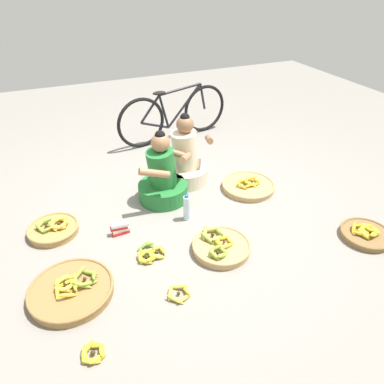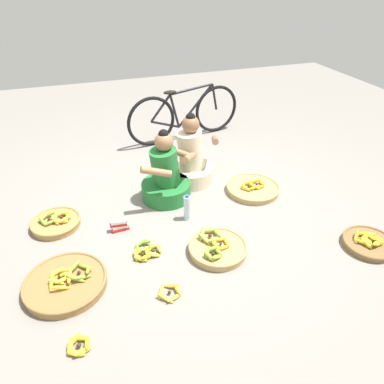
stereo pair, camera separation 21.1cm
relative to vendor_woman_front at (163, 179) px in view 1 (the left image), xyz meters
The scene contains 14 objects.
ground_plane 0.41m from the vendor_woman_front, 67.42° to the right, with size 10.00×10.00×0.00m, color gray.
vendor_woman_front is the anchor object (origin of this frame).
vendor_woman_behind 0.44m from the vendor_woman_front, 35.10° to the left, with size 0.72×0.52×0.82m.
bicycle_leaning 1.56m from the vendor_woman_front, 65.02° to the left, with size 1.69×0.33×0.73m.
banana_basket_front_left 1.17m from the vendor_woman_front, behind, with size 0.47×0.47×0.14m.
banana_basket_back_center 1.46m from the vendor_woman_front, 138.08° to the right, with size 0.65×0.65×0.15m.
banana_basket_front_center 2.03m from the vendor_woman_front, 41.42° to the right, with size 0.46×0.46×0.13m.
banana_basket_mid_left 1.01m from the vendor_woman_front, 78.50° to the right, with size 0.52×0.52×0.15m.
banana_basket_back_left 0.98m from the vendor_woman_front, 11.03° to the right, with size 0.59×0.59×0.13m.
loose_bananas_front_right 1.36m from the vendor_woman_front, 103.98° to the right, with size 0.21×0.21×0.07m.
loose_bananas_near_vendor 1.86m from the vendor_woman_front, 123.35° to the right, with size 0.18×0.19×0.07m.
loose_bananas_near_bicycle 0.92m from the vendor_woman_front, 116.63° to the right, with size 0.27×0.27×0.08m.
water_bottle 0.46m from the vendor_woman_front, 77.42° to the right, with size 0.07×0.07×0.28m.
packet_carton_stack 0.72m from the vendor_woman_front, 144.47° to the right, with size 0.18×0.07×0.12m.
Camera 1 is at (-1.08, -2.75, 2.16)m, focal length 33.26 mm.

